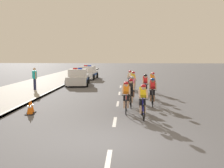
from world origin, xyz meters
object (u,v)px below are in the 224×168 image
Objects in this scene: police_car_nearest at (78,78)px; traffic_cone_near at (31,106)px; cyclist_fifth at (132,88)px; spectator_closest at (35,77)px; cyclist_fourth at (152,91)px; cyclist_sixth at (145,85)px; cyclist_second at (126,96)px; cyclist_third at (130,92)px; cyclist_ninth at (130,79)px; police_car_second at (88,73)px; cyclist_seventh at (152,82)px; traffic_cone_mid at (30,108)px; cyclist_eighth at (133,81)px; cyclist_lead at (143,100)px.

police_car_nearest reaches higher than traffic_cone_near.
cyclist_fifth is 8.17m from spectator_closest.
cyclist_fourth is at bearing -57.86° from police_car_nearest.
traffic_cone_near is at bearing -139.41° from cyclist_sixth.
cyclist_second is 4.57m from traffic_cone_near.
cyclist_sixth is 7.63m from traffic_cone_near.
cyclist_third and cyclist_fourth have the same top height.
cyclist_ninth is (-0.04, 5.53, 0.00)m from cyclist_fifth.
cyclist_fourth is 16.63m from police_car_second.
cyclist_second is at bearing -106.18° from cyclist_seventh.
cyclist_second is 6.85m from cyclist_seventh.
traffic_cone_mid is at bearing -156.23° from cyclist_fourth.
police_car_second is 18.16m from traffic_cone_mid.
spectator_closest is (-7.27, -1.90, 0.30)m from cyclist_ninth.
cyclist_eighth is 1.45m from cyclist_ninth.
police_car_second is (-5.68, 12.81, -0.11)m from cyclist_sixth.
cyclist_lead and cyclist_sixth have the same top height.
cyclist_second is 1.03× the size of spectator_closest.
cyclist_lead is 0.39× the size of police_car_second.
cyclist_sixth is at bearing -15.66° from spectator_closest.
police_car_nearest is at bearing 121.20° from cyclist_fifth.
cyclist_fourth is 5.58m from cyclist_eighth.
cyclist_fifth is at bearing 85.67° from cyclist_third.
cyclist_fourth is 2.69× the size of traffic_cone_near.
cyclist_eighth is at bearing 104.58° from cyclist_sixth.
cyclist_lead is 19.24m from police_car_second.
cyclist_ninth is (-0.92, 4.20, 0.00)m from cyclist_sixth.
cyclist_fourth is at bearing 20.28° from traffic_cone_near.
spectator_closest reaches higher than cyclist_fifth.
cyclist_ninth is 7.52m from spectator_closest.
cyclist_ninth is 2.69× the size of traffic_cone_mid.
cyclist_lead is 13.35m from police_car_nearest.
cyclist_fifth and cyclist_ninth have the same top height.
police_car_nearest reaches higher than cyclist_second.
cyclist_fifth and cyclist_eighth have the same top height.
police_car_nearest is (-4.80, 7.92, -0.11)m from cyclist_fifth.
cyclist_sixth is 1.03× the size of spectator_closest.
cyclist_third is 0.39× the size of police_car_second.
cyclist_seventh is at bearing 71.10° from cyclist_sixth.
cyclist_fourth is 1.00× the size of cyclist_ninth.
cyclist_ninth is at bearing 89.21° from cyclist_third.
cyclist_seventh is at bearing 71.97° from cyclist_third.
cyclist_seventh is at bearing 81.18° from cyclist_lead.
traffic_cone_mid is 8.07m from spectator_closest.
cyclist_second is 1.45m from cyclist_third.
cyclist_ninth is 9.84m from police_car_second.
cyclist_lead is at bearing -98.82° from cyclist_seventh.
traffic_cone_near is at bearing -117.99° from cyclist_ninth.
traffic_cone_near is 0.40m from traffic_cone_mid.
cyclist_sixth is at bearing -77.67° from cyclist_ninth.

